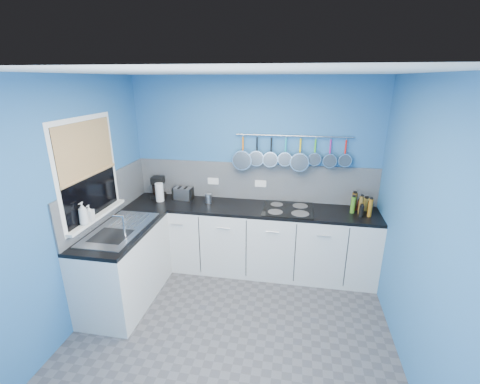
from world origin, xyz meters
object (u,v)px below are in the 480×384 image
(canister, at_px, (208,198))
(soap_bottle_b, at_px, (89,213))
(toaster, at_px, (183,193))
(coffee_maker, at_px, (158,188))
(soap_bottle_a, at_px, (83,214))
(hob, at_px, (288,209))
(paper_towel, at_px, (160,192))

(canister, bearing_deg, soap_bottle_b, -131.48)
(toaster, height_order, canister, toaster)
(coffee_maker, bearing_deg, soap_bottle_a, -106.79)
(soap_bottle_a, xyz_separation_m, soap_bottle_b, (0.00, 0.10, -0.03))
(soap_bottle_a, distance_m, canister, 1.55)
(soap_bottle_b, relative_size, hob, 0.28)
(canister, distance_m, hob, 1.05)
(soap_bottle_a, height_order, paper_towel, soap_bottle_a)
(soap_bottle_b, distance_m, toaster, 1.33)
(soap_bottle_b, height_order, toaster, soap_bottle_b)
(soap_bottle_a, relative_size, paper_towel, 0.98)
(soap_bottle_a, bearing_deg, canister, 50.90)
(soap_bottle_a, distance_m, soap_bottle_b, 0.10)
(soap_bottle_a, height_order, toaster, soap_bottle_a)
(canister, relative_size, hob, 0.20)
(paper_towel, xyz_separation_m, hob, (1.70, -0.02, -0.12))
(soap_bottle_b, height_order, paper_towel, soap_bottle_b)
(toaster, bearing_deg, soap_bottle_b, -108.95)
(soap_bottle_a, distance_m, paper_towel, 1.20)
(canister, bearing_deg, paper_towel, -175.98)
(paper_towel, relative_size, canister, 1.96)
(toaster, xyz_separation_m, canister, (0.38, -0.08, -0.02))
(paper_towel, xyz_separation_m, toaster, (0.28, 0.12, -0.04))
(hob, bearing_deg, coffee_maker, 175.97)
(paper_towel, bearing_deg, soap_bottle_a, -105.20)
(coffee_maker, xyz_separation_m, canister, (0.73, -0.06, -0.09))
(soap_bottle_b, relative_size, paper_towel, 0.70)
(hob, bearing_deg, canister, 176.50)
(soap_bottle_a, bearing_deg, paper_towel, 74.80)
(canister, xyz_separation_m, hob, (1.04, -0.06, -0.06))
(soap_bottle_a, distance_m, hob, 2.32)
(toaster, height_order, hob, toaster)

